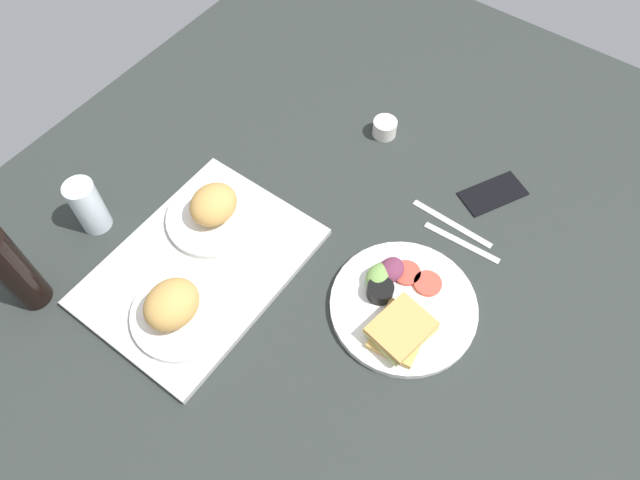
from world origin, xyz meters
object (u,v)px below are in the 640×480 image
drinking_glass (88,206)px  espresso_cup (385,128)px  cell_phone (493,193)px  bread_plate_near (176,308)px  fork (462,242)px  soda_bottle (13,270)px  knife (452,223)px  serving_tray (200,267)px  bread_plate_far (214,210)px  plate_with_salad (400,306)px

drinking_glass → espresso_cup: drinking_glass is taller
cell_phone → drinking_glass: bearing=159.6°
bread_plate_near → fork: bearing=-36.8°
fork → cell_phone: bearing=-90.8°
soda_bottle → knife: bearing=-42.3°
serving_tray → bread_plate_far: bread_plate_far is taller
fork → bread_plate_far: bearing=27.5°
serving_tray → knife: bearing=-42.1°
knife → cell_phone: bearing=-104.2°
knife → soda_bottle: bearing=48.9°
soda_bottle → espresso_cup: 83.74cm
drinking_glass → knife: bearing=-54.0°
knife → bread_plate_near: bearing=59.3°
serving_tray → plate_with_salad: (16.05, -37.48, 0.90)cm
bread_plate_near → drinking_glass: 30.42cm
plate_with_salad → bread_plate_far: bearing=97.7°
soda_bottle → bread_plate_far: bearing=-26.7°
soda_bottle → espresso_cup: size_ratio=3.76×
bread_plate_far → fork: 52.15cm
drinking_glass → serving_tray: bearing=-79.3°
bread_plate_near → espresso_cup: (63.45, -5.62, -2.91)cm
plate_with_salad → soda_bottle: bearing=123.9°
soda_bottle → espresso_cup: soda_bottle is taller
bread_plate_near → plate_with_salad: 42.46cm
bread_plate_near → soda_bottle: size_ratio=0.94×
serving_tray → soda_bottle: size_ratio=2.14×
serving_tray → cell_phone: 65.20cm
bread_plate_far → drinking_glass: size_ratio=1.55×
knife → espresso_cup: bearing=-25.9°
plate_with_salad → knife: 23.76cm
drinking_glass → soda_bottle: soda_bottle is taller
bread_plate_near → plate_with_salad: bearing=-51.1°
cell_phone → bread_plate_far: bearing=161.6°
serving_tray → cell_phone: (52.03, -39.29, -0.40)cm
bread_plate_far → plate_with_salad: 42.84cm
serving_tray → knife: (39.71, -35.89, -0.55)cm
serving_tray → cell_phone: size_ratio=3.13×
knife → cell_phone: cell_phone is taller
serving_tray → drinking_glass: bearing=100.7°
drinking_glass → fork: bearing=-57.5°
knife → fork: bearing=144.4°
plate_with_salad → soda_bottle: soda_bottle is taller
fork → knife: 5.00cm
plate_with_salad → knife: bearing=3.8°
bread_plate_near → plate_with_salad: size_ratio=0.69×
drinking_glass → cell_phone: bearing=-48.7°
espresso_cup → fork: (-16.19, -29.73, -1.75)cm
serving_tray → espresso_cup: espresso_cup is taller
drinking_glass → cell_phone: 86.22cm
soda_bottle → fork: (60.63, -61.95, -10.28)cm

